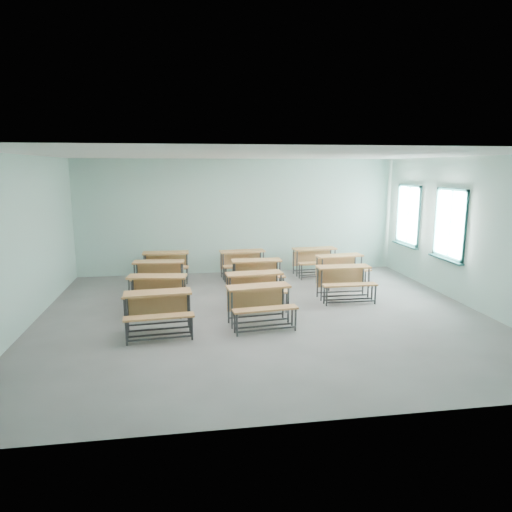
# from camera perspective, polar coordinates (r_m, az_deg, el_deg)

# --- Properties ---
(room) EXTENTS (9.04, 8.04, 3.24)m
(room) POSITION_cam_1_polar(r_m,az_deg,el_deg) (9.05, 1.41, 2.34)
(room) COLOR gray
(room) RESTS_ON ground
(desk_unit_r0c0) EXTENTS (1.26, 0.90, 0.75)m
(desk_unit_r0c0) POSITION_cam_1_polar(r_m,az_deg,el_deg) (8.43, -12.11, -6.19)
(desk_unit_r0c0) COLOR #B77942
(desk_unit_r0c0) RESTS_ON ground
(desk_unit_r0c1) EXTENTS (1.29, 0.94, 0.75)m
(desk_unit_r0c1) POSITION_cam_1_polar(r_m,az_deg,el_deg) (8.66, 0.49, -5.47)
(desk_unit_r0c1) COLOR #B77942
(desk_unit_r0c1) RESTS_ON ground
(desk_unit_r1c0) EXTENTS (1.30, 0.96, 0.75)m
(desk_unit_r1c0) POSITION_cam_1_polar(r_m,az_deg,el_deg) (9.66, -12.33, -3.98)
(desk_unit_r1c0) COLOR #B77942
(desk_unit_r1c0) RESTS_ON ground
(desk_unit_r1c1) EXTENTS (1.26, 0.89, 0.75)m
(desk_unit_r1c1) POSITION_cam_1_polar(r_m,az_deg,el_deg) (9.71, -0.08, -3.65)
(desk_unit_r1c1) COLOR #B77942
(desk_unit_r1c1) RESTS_ON ground
(desk_unit_r1c2) EXTENTS (1.21, 0.82, 0.75)m
(desk_unit_r1c2) POSITION_cam_1_polar(r_m,az_deg,el_deg) (10.54, 11.01, -2.67)
(desk_unit_r1c2) COLOR #B77942
(desk_unit_r1c2) RESTS_ON ground
(desk_unit_r2c0) EXTENTS (1.26, 0.89, 0.75)m
(desk_unit_r2c0) POSITION_cam_1_polar(r_m,az_deg,el_deg) (11.14, -12.10, -1.98)
(desk_unit_r2c0) COLOR #B77942
(desk_unit_r2c0) RESTS_ON ground
(desk_unit_r2c1) EXTENTS (1.21, 0.82, 0.75)m
(desk_unit_r2c1) POSITION_cam_1_polar(r_m,az_deg,el_deg) (11.06, 0.15, -1.82)
(desk_unit_r2c1) COLOR #B77942
(desk_unit_r2c1) RESTS_ON ground
(desk_unit_r2c2) EXTENTS (1.31, 0.97, 0.75)m
(desk_unit_r2c2) POSITION_cam_1_polar(r_m,az_deg,el_deg) (11.85, 10.59, -1.14)
(desk_unit_r2c2) COLOR #B77942
(desk_unit_r2c2) RESTS_ON ground
(desk_unit_r3c0) EXTENTS (1.22, 0.84, 0.75)m
(desk_unit_r3c0) POSITION_cam_1_polar(r_m,az_deg,el_deg) (12.29, -11.21, -0.72)
(desk_unit_r3c0) COLOR #B77942
(desk_unit_r3c0) RESTS_ON ground
(desk_unit_r3c1) EXTENTS (1.27, 0.91, 0.75)m
(desk_unit_r3c1) POSITION_cam_1_polar(r_m,az_deg,el_deg) (12.28, -1.62, -0.52)
(desk_unit_r3c1) COLOR #B77942
(desk_unit_r3c1) RESTS_ON ground
(desk_unit_r3c2) EXTENTS (1.25, 0.88, 0.75)m
(desk_unit_r3c2) POSITION_cam_1_polar(r_m,az_deg,el_deg) (12.77, 7.45, -0.17)
(desk_unit_r3c2) COLOR #B77942
(desk_unit_r3c2) RESTS_ON ground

